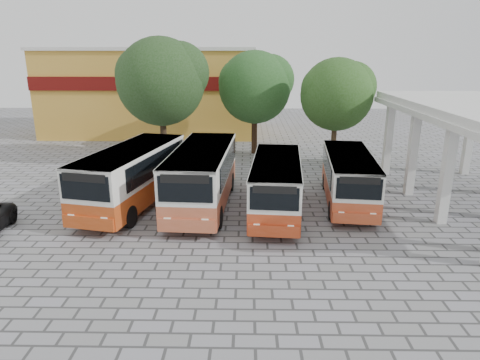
{
  "coord_description": "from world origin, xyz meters",
  "views": [
    {
      "loc": [
        -1.51,
        -17.55,
        7.93
      ],
      "look_at": [
        -1.87,
        3.8,
        1.5
      ],
      "focal_mm": 32.0,
      "sensor_mm": 36.0,
      "label": 1
    }
  ],
  "objects_px": {
    "bus_far_right": "(349,176)",
    "bus_far_left": "(132,173)",
    "bus_centre_left": "(202,174)",
    "bus_centre_right": "(276,183)"
  },
  "relations": [
    {
      "from": "bus_centre_right",
      "to": "bus_far_left",
      "type": "bearing_deg",
      "value": 177.81
    },
    {
      "from": "bus_far_left",
      "to": "bus_centre_left",
      "type": "distance_m",
      "value": 3.71
    },
    {
      "from": "bus_far_right",
      "to": "bus_centre_left",
      "type": "bearing_deg",
      "value": -169.37
    },
    {
      "from": "bus_centre_left",
      "to": "bus_far_right",
      "type": "relative_size",
      "value": 1.15
    },
    {
      "from": "bus_far_left",
      "to": "bus_far_right",
      "type": "xyz_separation_m",
      "value": [
        11.46,
        0.5,
        -0.23
      ]
    },
    {
      "from": "bus_far_right",
      "to": "bus_far_left",
      "type": "bearing_deg",
      "value": -171.22
    },
    {
      "from": "bus_far_left",
      "to": "bus_centre_left",
      "type": "height_order",
      "value": "bus_centre_left"
    },
    {
      "from": "bus_far_left",
      "to": "bus_centre_left",
      "type": "bearing_deg",
      "value": 10.78
    },
    {
      "from": "bus_far_left",
      "to": "bus_centre_right",
      "type": "distance_m",
      "value": 7.57
    },
    {
      "from": "bus_far_left",
      "to": "bus_centre_left",
      "type": "relative_size",
      "value": 1.02
    }
  ]
}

